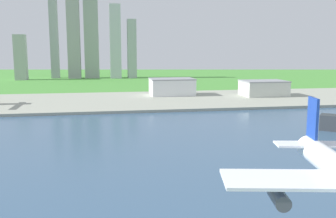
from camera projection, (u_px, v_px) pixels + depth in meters
name	position (u px, v px, depth m)	size (l,w,h in m)	color
ground_plane	(128.00, 152.00, 197.76)	(2400.00, 2400.00, 0.00)	#489139
water_bay	(139.00, 195.00, 139.37)	(840.00, 360.00, 0.15)	#385675
industrial_pier	(114.00, 101.00, 382.43)	(840.00, 140.00, 2.50)	#9A9D8D
warehouse_main	(172.00, 87.00, 421.83)	(48.25, 33.46, 18.38)	white
warehouse_annex	(264.00, 88.00, 416.01)	(46.97, 34.32, 16.58)	silver
distant_skyline	(84.00, 41.00, 687.82)	(210.66, 49.32, 153.29)	#A7A7AA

